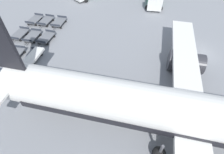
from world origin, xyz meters
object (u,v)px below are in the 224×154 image
(baggage_dolly_row_near_col_a, at_px, (35,20))
(baggage_dolly_row_mid_b_col_d, at_px, (11,81))
(baggage_dolly_row_mid_a_col_b, at_px, (32,36))
(baggage_dolly_row_near_col_b, at_px, (20,34))
(baggage_dolly_row_mid_b_col_c, at_px, (32,57))
(baggage_dolly_row_mid_b_col_b, at_px, (46,38))
(baggage_dolly_row_mid_b_col_a, at_px, (59,22))
(baggage_dolly_row_near_col_c, at_px, (0,53))
(baggage_dolly_row_mid_a_col_c, at_px, (15,55))
(airplane, at_px, (204,118))
(baggage_dolly_row_mid_a_col_a, at_px, (46,21))

(baggage_dolly_row_near_col_a, xyz_separation_m, baggage_dolly_row_mid_b_col_d, (13.61, 3.51, 0.00))
(baggage_dolly_row_mid_a_col_b, xyz_separation_m, baggage_dolly_row_mid_b_col_d, (8.87, 1.69, 0.00))
(baggage_dolly_row_near_col_b, xyz_separation_m, baggage_dolly_row_mid_b_col_c, (4.75, 4.28, 0.00))
(baggage_dolly_row_mid_b_col_b, xyz_separation_m, baggage_dolly_row_mid_b_col_d, (8.84, -0.51, 0.00))
(baggage_dolly_row_mid_b_col_b, bearing_deg, baggage_dolly_row_mid_b_col_c, -1.34)
(baggage_dolly_row_mid_b_col_d, bearing_deg, baggage_dolly_row_mid_b_col_a, 176.33)
(baggage_dolly_row_near_col_c, height_order, baggage_dolly_row_mid_a_col_c, same)
(airplane, xyz_separation_m, baggage_dolly_row_near_col_c, (-7.97, -24.19, -2.44))
(baggage_dolly_row_mid_a_col_c, bearing_deg, baggage_dolly_row_near_col_c, -92.37)
(baggage_dolly_row_mid_a_col_a, xyz_separation_m, baggage_dolly_row_mid_b_col_d, (13.54, 1.48, 0.00))
(baggage_dolly_row_near_col_b, distance_m, baggage_dolly_row_mid_b_col_d, 9.92)
(airplane, xyz_separation_m, baggage_dolly_row_mid_a_col_a, (-16.96, -21.36, -2.44))
(baggage_dolly_row_mid_b_col_c, bearing_deg, baggage_dolly_row_mid_b_col_a, 177.11)
(baggage_dolly_row_near_col_c, bearing_deg, baggage_dolly_row_mid_a_col_c, 87.63)
(baggage_dolly_row_mid_b_col_c, xyz_separation_m, baggage_dolly_row_mid_b_col_d, (4.38, -0.40, 0.00))
(baggage_dolly_row_mid_b_col_a, relative_size, baggage_dolly_row_mid_b_col_d, 1.01)
(baggage_dolly_row_mid_a_col_b, relative_size, baggage_dolly_row_mid_b_col_b, 0.99)
(baggage_dolly_row_near_col_c, relative_size, baggage_dolly_row_mid_b_col_b, 1.00)
(baggage_dolly_row_mid_b_col_a, xyz_separation_m, baggage_dolly_row_mid_b_col_b, (4.56, -0.35, 0.00))
(baggage_dolly_row_mid_a_col_b, relative_size, baggage_dolly_row_mid_b_col_d, 1.01)
(baggage_dolly_row_mid_a_col_b, bearing_deg, baggage_dolly_row_mid_a_col_a, 177.43)
(baggage_dolly_row_near_col_a, distance_m, baggage_dolly_row_near_col_c, 9.10)
(baggage_dolly_row_mid_b_col_b, relative_size, baggage_dolly_row_mid_b_col_c, 1.00)
(baggage_dolly_row_near_col_c, height_order, baggage_dolly_row_mid_a_col_b, same)
(airplane, bearing_deg, baggage_dolly_row_mid_a_col_b, -119.68)
(baggage_dolly_row_near_col_c, relative_size, baggage_dolly_row_mid_b_col_c, 1.00)
(baggage_dolly_row_mid_a_col_b, bearing_deg, baggage_dolly_row_mid_b_col_a, 150.59)
(baggage_dolly_row_mid_b_col_b, height_order, baggage_dolly_row_mid_b_col_d, same)
(baggage_dolly_row_near_col_b, bearing_deg, baggage_dolly_row_near_col_a, 175.29)
(baggage_dolly_row_mid_b_col_c, bearing_deg, baggage_dolly_row_mid_a_col_b, -154.97)
(baggage_dolly_row_mid_a_col_c, bearing_deg, baggage_dolly_row_near_col_a, -171.16)
(baggage_dolly_row_mid_a_col_b, bearing_deg, baggage_dolly_row_mid_b_col_c, 25.03)
(baggage_dolly_row_near_col_a, xyz_separation_m, baggage_dolly_row_mid_a_col_a, (0.07, 2.02, 0.00))
(baggage_dolly_row_near_col_a, relative_size, baggage_dolly_row_mid_a_col_c, 1.01)
(baggage_dolly_row_near_col_a, bearing_deg, baggage_dolly_row_mid_b_col_a, 87.23)
(baggage_dolly_row_mid_a_col_a, bearing_deg, baggage_dolly_row_near_col_b, -28.45)
(baggage_dolly_row_near_col_a, bearing_deg, baggage_dolly_row_mid_a_col_b, 20.90)
(baggage_dolly_row_mid_a_col_a, height_order, baggage_dolly_row_mid_b_col_d, same)
(baggage_dolly_row_near_col_c, xyz_separation_m, baggage_dolly_row_mid_a_col_c, (0.09, 2.24, 0.00))
(airplane, xyz_separation_m, baggage_dolly_row_mid_b_col_b, (-12.26, -19.36, -2.44))
(baggage_dolly_row_near_col_b, xyz_separation_m, baggage_dolly_row_mid_b_col_b, (0.29, 4.38, 0.00))
(baggage_dolly_row_near_col_c, bearing_deg, baggage_dolly_row_mid_a_col_a, 162.49)
(baggage_dolly_row_mid_a_col_a, bearing_deg, baggage_dolly_row_near_col_a, -92.09)
(airplane, xyz_separation_m, baggage_dolly_row_mid_a_col_b, (-12.29, -21.57, -2.44))
(baggage_dolly_row_near_col_a, height_order, baggage_dolly_row_near_col_b, same)
(baggage_dolly_row_near_col_b, height_order, baggage_dolly_row_mid_b_col_d, same)
(baggage_dolly_row_mid_b_col_a, distance_m, baggage_dolly_row_mid_b_col_b, 4.58)
(airplane, distance_m, baggage_dolly_row_mid_a_col_a, 27.38)
(baggage_dolly_row_near_col_b, bearing_deg, baggage_dolly_row_near_col_c, -5.56)
(baggage_dolly_row_mid_a_col_a, bearing_deg, baggage_dolly_row_mid_a_col_b, -2.57)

